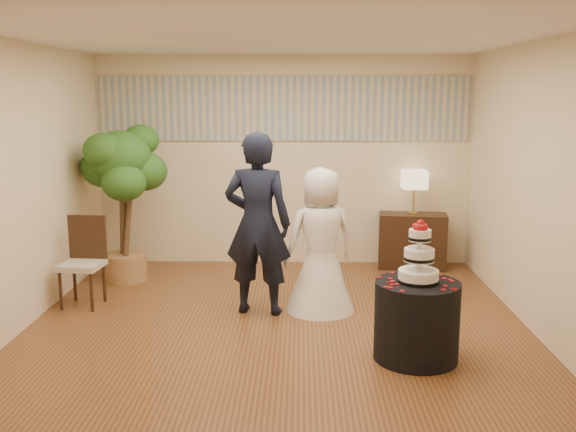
{
  "coord_description": "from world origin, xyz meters",
  "views": [
    {
      "loc": [
        0.23,
        -6.11,
        2.3
      ],
      "look_at": [
        0.1,
        0.4,
        1.05
      ],
      "focal_mm": 40.0,
      "sensor_mm": 36.0,
      "label": 1
    }
  ],
  "objects_px": {
    "console": "(412,241)",
    "ficus_tree": "(123,203)",
    "side_chair": "(81,263)",
    "groom": "(258,224)",
    "bride": "(321,240)",
    "wedding_cake": "(419,251)",
    "cake_table": "(417,321)",
    "table_lamp": "(414,192)"
  },
  "relations": [
    {
      "from": "groom",
      "to": "cake_table",
      "type": "distance_m",
      "value": 1.98
    },
    {
      "from": "groom",
      "to": "wedding_cake",
      "type": "height_order",
      "value": "groom"
    },
    {
      "from": "bride",
      "to": "wedding_cake",
      "type": "height_order",
      "value": "bride"
    },
    {
      "from": "cake_table",
      "to": "wedding_cake",
      "type": "bearing_deg",
      "value": 0.0
    },
    {
      "from": "console",
      "to": "ficus_tree",
      "type": "bearing_deg",
      "value": -163.29
    },
    {
      "from": "groom",
      "to": "bride",
      "type": "distance_m",
      "value": 0.69
    },
    {
      "from": "wedding_cake",
      "to": "cake_table",
      "type": "bearing_deg",
      "value": 0.0
    },
    {
      "from": "groom",
      "to": "side_chair",
      "type": "xyz_separation_m",
      "value": [
        -1.94,
        0.17,
        -0.47
      ]
    },
    {
      "from": "groom",
      "to": "ficus_tree",
      "type": "bearing_deg",
      "value": -25.3
    },
    {
      "from": "groom",
      "to": "cake_table",
      "type": "bearing_deg",
      "value": 149.3
    },
    {
      "from": "groom",
      "to": "ficus_tree",
      "type": "height_order",
      "value": "ficus_tree"
    },
    {
      "from": "cake_table",
      "to": "side_chair",
      "type": "relative_size",
      "value": 0.75
    },
    {
      "from": "cake_table",
      "to": "ficus_tree",
      "type": "relative_size",
      "value": 0.37
    },
    {
      "from": "cake_table",
      "to": "wedding_cake",
      "type": "height_order",
      "value": "wedding_cake"
    },
    {
      "from": "console",
      "to": "ficus_tree",
      "type": "distance_m",
      "value": 3.78
    },
    {
      "from": "ficus_tree",
      "to": "table_lamp",
      "type": "bearing_deg",
      "value": 10.23
    },
    {
      "from": "side_chair",
      "to": "ficus_tree",
      "type": "bearing_deg",
      "value": 83.89
    },
    {
      "from": "cake_table",
      "to": "side_chair",
      "type": "height_order",
      "value": "side_chair"
    },
    {
      "from": "groom",
      "to": "table_lamp",
      "type": "distance_m",
      "value": 2.66
    },
    {
      "from": "console",
      "to": "ficus_tree",
      "type": "relative_size",
      "value": 0.45
    },
    {
      "from": "table_lamp",
      "to": "bride",
      "type": "bearing_deg",
      "value": -126.4
    },
    {
      "from": "wedding_cake",
      "to": "side_chair",
      "type": "bearing_deg",
      "value": 158.16
    },
    {
      "from": "table_lamp",
      "to": "ficus_tree",
      "type": "xyz_separation_m",
      "value": [
        -3.67,
        -0.66,
        -0.04
      ]
    },
    {
      "from": "groom",
      "to": "console",
      "type": "xyz_separation_m",
      "value": [
        1.93,
        1.82,
        -0.6
      ]
    },
    {
      "from": "bride",
      "to": "cake_table",
      "type": "distance_m",
      "value": 1.57
    },
    {
      "from": "wedding_cake",
      "to": "table_lamp",
      "type": "xyz_separation_m",
      "value": [
        0.47,
        3.01,
        0.05
      ]
    },
    {
      "from": "bride",
      "to": "table_lamp",
      "type": "distance_m",
      "value": 2.16
    },
    {
      "from": "cake_table",
      "to": "wedding_cake",
      "type": "xyz_separation_m",
      "value": [
        0.0,
        0.0,
        0.62
      ]
    },
    {
      "from": "groom",
      "to": "side_chair",
      "type": "height_order",
      "value": "groom"
    },
    {
      "from": "groom",
      "to": "console",
      "type": "height_order",
      "value": "groom"
    },
    {
      "from": "cake_table",
      "to": "side_chair",
      "type": "distance_m",
      "value": 3.66
    },
    {
      "from": "cake_table",
      "to": "table_lamp",
      "type": "height_order",
      "value": "table_lamp"
    },
    {
      "from": "cake_table",
      "to": "table_lamp",
      "type": "bearing_deg",
      "value": 81.09
    },
    {
      "from": "ficus_tree",
      "to": "console",
      "type": "bearing_deg",
      "value": 10.23
    },
    {
      "from": "table_lamp",
      "to": "ficus_tree",
      "type": "relative_size",
      "value": 0.3
    },
    {
      "from": "table_lamp",
      "to": "side_chair",
      "type": "distance_m",
      "value": 4.24
    },
    {
      "from": "groom",
      "to": "console",
      "type": "distance_m",
      "value": 2.72
    },
    {
      "from": "ficus_tree",
      "to": "side_chair",
      "type": "relative_size",
      "value": 2.01
    },
    {
      "from": "console",
      "to": "ficus_tree",
      "type": "height_order",
      "value": "ficus_tree"
    },
    {
      "from": "wedding_cake",
      "to": "console",
      "type": "relative_size",
      "value": 0.62
    },
    {
      "from": "table_lamp",
      "to": "groom",
      "type": "bearing_deg",
      "value": -136.71
    },
    {
      "from": "bride",
      "to": "table_lamp",
      "type": "height_order",
      "value": "bride"
    }
  ]
}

